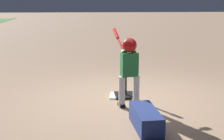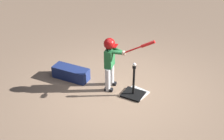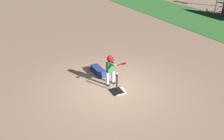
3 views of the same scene
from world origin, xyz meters
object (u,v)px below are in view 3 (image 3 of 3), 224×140
Objects in this scene: equipment_bag at (98,71)px; batting_tee at (117,89)px; batter_child at (111,67)px; baseball at (117,73)px.

batting_tee is at bearing 0.22° from equipment_bag.
batter_child is 17.29× the size of baseball.
equipment_bag is (-1.54, -0.09, 0.04)m from batting_tee.
equipment_bag is (-1.54, -0.09, -0.61)m from baseball.
batter_child is 1.52× the size of equipment_bag.
batter_child is at bearing 177.51° from baseball.
baseball is at bearing 0.00° from batting_tee.
batting_tee is at bearing -2.49° from batter_child.
baseball is at bearing -2.49° from batter_child.
baseball is 1.66m from equipment_bag.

